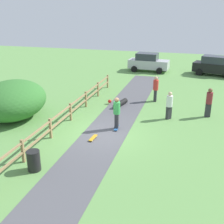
% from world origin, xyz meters
% --- Properties ---
extents(ground_plane, '(60.00, 60.00, 0.00)m').
position_xyz_m(ground_plane, '(0.00, 0.00, 0.00)').
color(ground_plane, '#60934C').
extents(asphalt_path, '(2.40, 28.00, 0.02)m').
position_xyz_m(asphalt_path, '(0.00, 0.00, 0.01)').
color(asphalt_path, '#515156').
rests_on(asphalt_path, ground_plane).
extents(wooden_fence, '(0.12, 18.12, 1.10)m').
position_xyz_m(wooden_fence, '(-2.60, 0.00, 0.67)').
color(wooden_fence, '#997A51').
rests_on(wooden_fence, ground_plane).
extents(bush_large, '(3.83, 4.59, 2.36)m').
position_xyz_m(bush_large, '(-6.11, 0.64, 1.18)').
color(bush_large, '#33702D').
rests_on(bush_large, ground_plane).
extents(trash_bin, '(0.56, 0.56, 0.90)m').
position_xyz_m(trash_bin, '(-1.80, -4.31, 0.45)').
color(trash_bin, black).
rests_on(trash_bin, ground_plane).
extents(skater_riding, '(0.41, 0.82, 1.86)m').
position_xyz_m(skater_riding, '(0.44, 0.78, 1.06)').
color(skater_riding, '#265999').
rests_on(skater_riding, asphalt_path).
extents(skater_fallen, '(1.34, 1.55, 0.36)m').
position_xyz_m(skater_fallen, '(-0.41, 4.66, 0.20)').
color(skater_fallen, black).
rests_on(skater_fallen, asphalt_path).
extents(skateboard_loose, '(0.25, 0.81, 0.08)m').
position_xyz_m(skateboard_loose, '(-0.40, -0.84, 0.09)').
color(skateboard_loose, '#BF8C19').
rests_on(skateboard_loose, asphalt_path).
extents(bystander_white, '(0.54, 0.54, 1.74)m').
position_xyz_m(bystander_white, '(3.12, 3.17, 0.96)').
color(bystander_white, '#2D2D33').
rests_on(bystander_white, ground_plane).
extents(bystander_red, '(0.39, 0.39, 1.86)m').
position_xyz_m(bystander_red, '(1.83, 6.38, 1.03)').
color(bystander_red, '#2D2D33').
rests_on(bystander_red, ground_plane).
extents(bystander_maroon, '(0.47, 0.47, 1.86)m').
position_xyz_m(bystander_maroon, '(5.44, 4.21, 1.04)').
color(bystander_maroon, '#2D2D33').
rests_on(bystander_maroon, ground_plane).
extents(parked_car_black, '(4.48, 2.72, 1.92)m').
position_xyz_m(parked_car_black, '(6.38, 16.42, 0.96)').
color(parked_car_black, black).
rests_on(parked_car_black, ground_plane).
extents(parked_car_silver, '(4.30, 2.21, 1.92)m').
position_xyz_m(parked_car_silver, '(-0.33, 16.41, 0.96)').
color(parked_car_silver, '#B7B7BC').
rests_on(parked_car_silver, ground_plane).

